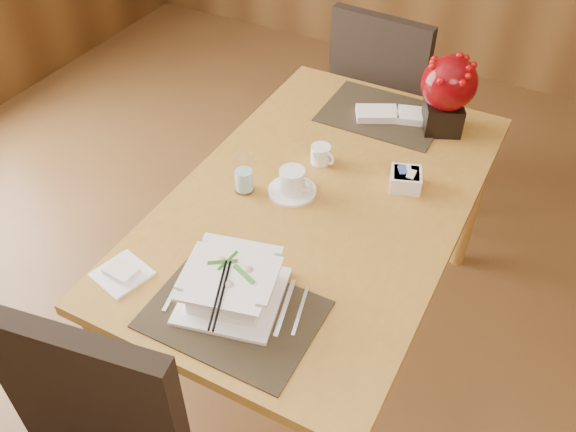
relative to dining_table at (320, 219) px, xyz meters
The scene contains 12 objects.
dining_table is the anchor object (origin of this frame).
placemat_near 0.56m from the dining_table, 90.00° to the right, with size 0.45×0.33×0.01m, color black.
placemat_far 0.56m from the dining_table, 90.00° to the left, with size 0.45×0.33×0.01m, color black.
soup_setting 0.53m from the dining_table, 93.63° to the right, with size 0.32×0.32×0.11m.
coffee_cup 0.17m from the dining_table, 166.08° to the right, with size 0.16×0.16×0.09m.
water_glass 0.31m from the dining_table, 160.19° to the right, with size 0.06×0.06×0.15m, color silver.
creamer_jug 0.23m from the dining_table, 116.53° to the left, with size 0.09×0.09×0.06m, color white, non-canonical shape.
sugar_caddy 0.31m from the dining_table, 38.55° to the left, with size 0.10×0.10×0.06m, color white.
berry_decor 0.66m from the dining_table, 68.03° to the left, with size 0.20×0.20×0.29m.
napkins_far 0.57m from the dining_table, 82.82° to the left, with size 0.31×0.11×0.03m, color white, non-canonical shape.
bread_plate 0.68m from the dining_table, 121.70° to the right, with size 0.14×0.14×0.01m, color white.
far_chair 0.99m from the dining_table, 97.62° to the left, with size 0.50×0.50×1.00m.
Camera 1 is at (0.61, -0.79, 2.05)m, focal length 38.00 mm.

